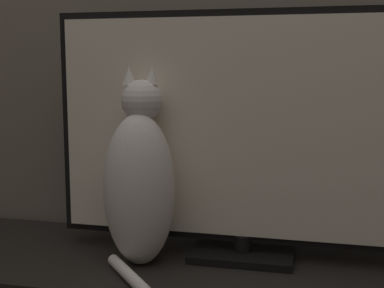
% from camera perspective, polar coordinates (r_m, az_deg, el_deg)
% --- Properties ---
extents(tv, '(1.00, 0.16, 0.64)m').
position_cam_1_polar(tv, '(1.36, 5.59, 1.06)').
color(tv, black).
rests_on(tv, tv_stand).
extents(cat, '(0.20, 0.30, 0.50)m').
position_cam_1_polar(cat, '(1.35, -5.59, -4.13)').
color(cat, silver).
rests_on(cat, tv_stand).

